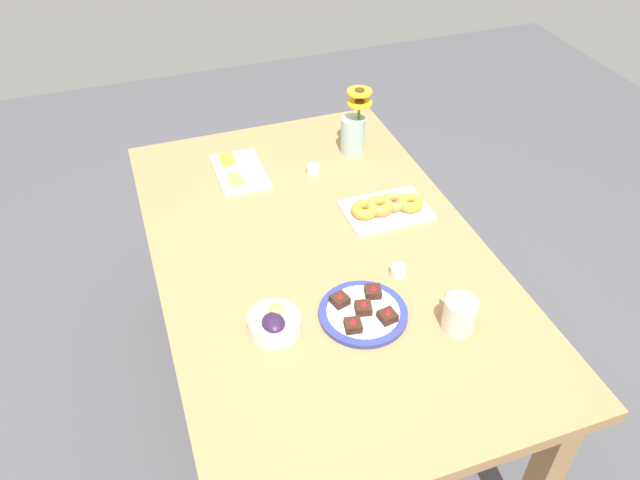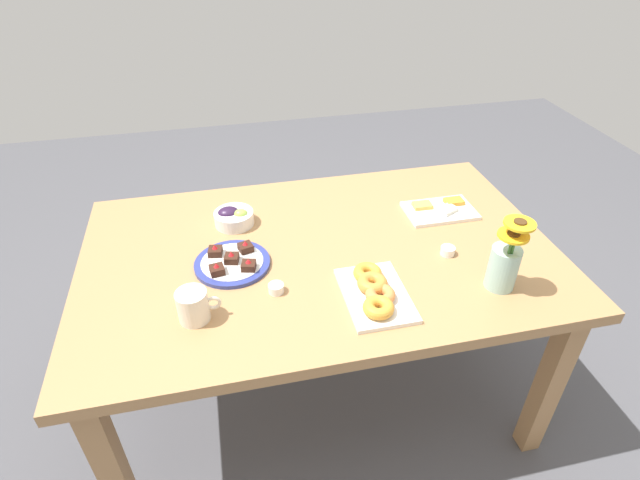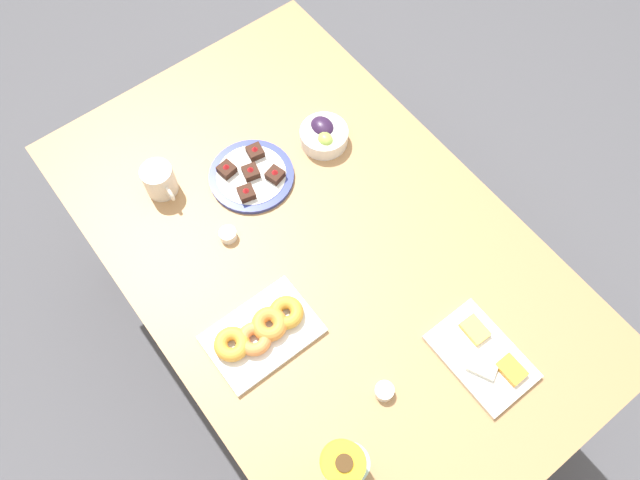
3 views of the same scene
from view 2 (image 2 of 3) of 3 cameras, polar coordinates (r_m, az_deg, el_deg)
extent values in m
plane|color=#4C4C51|center=(2.23, 0.00, -16.59)|extent=(6.00, 6.00, 0.00)
cube|color=#A87A4C|center=(1.72, 0.00, -1.63)|extent=(1.60, 1.00, 0.04)
cube|color=#A87A4C|center=(1.73, -22.58, -23.11)|extent=(0.07, 0.07, 0.70)
cube|color=#A87A4C|center=(1.96, 24.72, -14.66)|extent=(0.07, 0.07, 0.70)
cube|color=#A87A4C|center=(2.29, -20.39, -5.12)|extent=(0.07, 0.07, 0.70)
cube|color=#A87A4C|center=(2.47, 14.32, -0.51)|extent=(0.07, 0.07, 0.70)
cylinder|color=silver|center=(1.46, -14.32, -7.31)|extent=(0.09, 0.09, 0.10)
cylinder|color=brown|center=(1.44, -14.56, -6.06)|extent=(0.08, 0.08, 0.00)
torus|color=silver|center=(1.46, -12.10, -7.04)|extent=(0.05, 0.01, 0.05)
cylinder|color=white|center=(1.85, -9.79, 2.48)|extent=(0.14, 0.14, 0.05)
ellipsoid|color=#2D1938|center=(1.84, -10.43, 3.05)|extent=(0.08, 0.06, 0.04)
ellipsoid|color=#9EC14C|center=(1.83, -9.05, 2.95)|extent=(0.05, 0.04, 0.04)
cube|color=white|center=(1.95, 13.51, 3.26)|extent=(0.26, 0.17, 0.01)
cube|color=#EFB74C|center=(1.94, 11.61, 3.91)|extent=(0.07, 0.05, 0.02)
cube|color=white|center=(1.94, 14.34, 3.38)|extent=(0.08, 0.08, 0.02)
cube|color=orange|center=(2.00, 15.05, 4.29)|extent=(0.07, 0.05, 0.02)
cube|color=white|center=(1.52, 6.34, -6.28)|extent=(0.19, 0.28, 0.01)
torus|color=gold|center=(1.45, 6.69, -7.67)|extent=(0.13, 0.13, 0.04)
torus|color=#DE8141|center=(1.49, 6.91, -6.22)|extent=(0.09, 0.09, 0.03)
torus|color=orange|center=(1.52, 6.01, -4.93)|extent=(0.13, 0.13, 0.04)
torus|color=gold|center=(1.56, 5.45, -3.76)|extent=(0.12, 0.12, 0.03)
cylinder|color=white|center=(1.53, -5.04, -5.52)|extent=(0.05, 0.05, 0.03)
cylinder|color=#C68923|center=(1.53, -5.06, -5.23)|extent=(0.04, 0.04, 0.01)
cylinder|color=white|center=(1.73, 14.38, -1.21)|extent=(0.05, 0.05, 0.03)
cylinder|color=maroon|center=(1.72, 14.43, -0.94)|extent=(0.04, 0.04, 0.01)
cylinder|color=navy|center=(1.66, -9.98, -2.65)|extent=(0.25, 0.25, 0.01)
cylinder|color=white|center=(1.66, -9.99, -2.60)|extent=(0.20, 0.20, 0.01)
cube|color=#381E14|center=(1.69, -11.87, -1.28)|extent=(0.05, 0.05, 0.02)
cone|color=red|center=(1.68, -11.95, -0.76)|extent=(0.02, 0.02, 0.01)
cube|color=#381E14|center=(1.69, -8.50, -0.85)|extent=(0.05, 0.05, 0.02)
cone|color=red|center=(1.68, -8.56, -0.33)|extent=(0.02, 0.02, 0.01)
cube|color=#381E14|center=(1.61, -11.69, -3.36)|extent=(0.05, 0.05, 0.02)
cone|color=red|center=(1.59, -11.77, -2.83)|extent=(0.02, 0.02, 0.01)
cube|color=#381E14|center=(1.61, -8.15, -2.91)|extent=(0.05, 0.05, 0.02)
cone|color=red|center=(1.59, -8.21, -2.37)|extent=(0.02, 0.02, 0.01)
cube|color=#381E14|center=(1.65, -10.06, -2.08)|extent=(0.05, 0.05, 0.02)
cone|color=red|center=(1.63, -10.12, -1.55)|extent=(0.02, 0.02, 0.01)
cylinder|color=#99C1B7|center=(1.61, 20.16, -3.01)|extent=(0.09, 0.09, 0.14)
cylinder|color=#3D702D|center=(1.53, 21.44, 0.07)|extent=(0.01, 0.01, 0.10)
cylinder|color=yellow|center=(1.50, 21.87, 1.75)|extent=(0.09, 0.09, 0.01)
cylinder|color=#472D14|center=(1.50, 21.92, 1.94)|extent=(0.04, 0.04, 0.01)
cylinder|color=#3D702D|center=(1.54, 20.97, -0.54)|extent=(0.01, 0.01, 0.06)
cylinder|color=yellow|center=(1.52, 21.23, 0.50)|extent=(0.09, 0.09, 0.01)
cylinder|color=#472D14|center=(1.52, 21.28, 0.68)|extent=(0.04, 0.04, 0.01)
camera|label=1|loc=(2.13, -52.60, 31.03)|focal=35.00mm
camera|label=3|loc=(1.36, 50.71, 50.17)|focal=35.00mm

